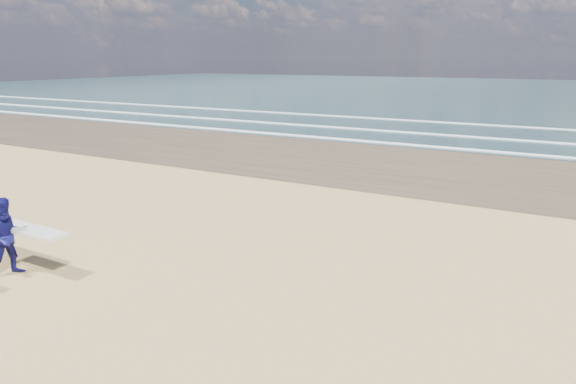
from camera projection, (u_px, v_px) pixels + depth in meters
The scene contains 1 object.
surfer_far at pixel (10, 236), 11.38m from camera, with size 2.20×1.13×1.80m.
Camera 1 is at (10.24, -5.10, 4.76)m, focal length 32.00 mm.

